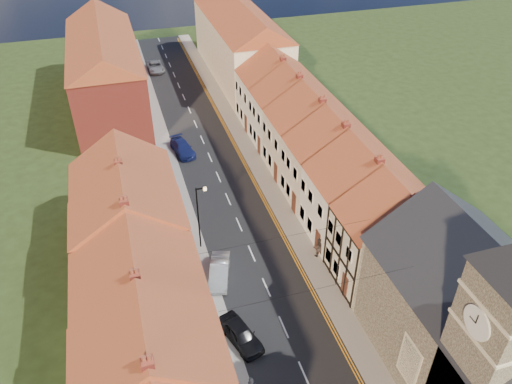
{
  "coord_description": "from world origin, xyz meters",
  "views": [
    {
      "loc": [
        -8.61,
        -11.62,
        28.4
      ],
      "look_at": [
        1.49,
        21.68,
        3.5
      ],
      "focal_mm": 35.0,
      "sensor_mm": 36.0,
      "label": 1
    }
  ],
  "objects_px": {
    "car_mid": "(219,271)",
    "pedestrian_right": "(318,247)",
    "lamppost": "(199,214)",
    "church": "(477,312)",
    "car_distant": "(155,67)",
    "car_near": "(241,334)",
    "car_far": "(183,148)"
  },
  "relations": [
    {
      "from": "car_mid",
      "to": "pedestrian_right",
      "type": "bearing_deg",
      "value": 17.76
    },
    {
      "from": "church",
      "to": "lamppost",
      "type": "bearing_deg",
      "value": 128.3
    },
    {
      "from": "car_far",
      "to": "lamppost",
      "type": "bearing_deg",
      "value": -104.91
    },
    {
      "from": "church",
      "to": "car_distant",
      "type": "xyz_separation_m",
      "value": [
        -11.71,
        57.0,
        -5.23
      ]
    },
    {
      "from": "church",
      "to": "pedestrian_right",
      "type": "height_order",
      "value": "church"
    },
    {
      "from": "car_mid",
      "to": "car_distant",
      "type": "relative_size",
      "value": 0.89
    },
    {
      "from": "lamppost",
      "to": "car_distant",
      "type": "bearing_deg",
      "value": 87.93
    },
    {
      "from": "lamppost",
      "to": "car_far",
      "type": "distance_m",
      "value": 16.07
    },
    {
      "from": "lamppost",
      "to": "car_mid",
      "type": "bearing_deg",
      "value": -81.11
    },
    {
      "from": "church",
      "to": "car_distant",
      "type": "height_order",
      "value": "church"
    },
    {
      "from": "lamppost",
      "to": "car_mid",
      "type": "xyz_separation_m",
      "value": [
        0.61,
        -3.91,
        -2.85
      ]
    },
    {
      "from": "church",
      "to": "car_mid",
      "type": "xyz_separation_m",
      "value": [
        -12.56,
        12.76,
        -5.19
      ]
    },
    {
      "from": "church",
      "to": "car_far",
      "type": "bearing_deg",
      "value": 110.27
    },
    {
      "from": "lamppost",
      "to": "car_far",
      "type": "bearing_deg",
      "value": 85.68
    },
    {
      "from": "car_near",
      "to": "car_mid",
      "type": "distance_m",
      "value": 6.33
    },
    {
      "from": "lamppost",
      "to": "car_near",
      "type": "relative_size",
      "value": 1.49
    },
    {
      "from": "lamppost",
      "to": "car_distant",
      "type": "xyz_separation_m",
      "value": [
        1.46,
        40.32,
        -2.89
      ]
    },
    {
      "from": "car_distant",
      "to": "lamppost",
      "type": "bearing_deg",
      "value": -94.3
    },
    {
      "from": "car_far",
      "to": "pedestrian_right",
      "type": "xyz_separation_m",
      "value": [
        7.72,
        -19.69,
        0.38
      ]
    },
    {
      "from": "lamppost",
      "to": "car_near",
      "type": "xyz_separation_m",
      "value": [
        0.61,
        -10.25,
        -2.85
      ]
    },
    {
      "from": "lamppost",
      "to": "pedestrian_right",
      "type": "distance_m",
      "value": 10.06
    },
    {
      "from": "church",
      "to": "car_mid",
      "type": "distance_m",
      "value": 18.64
    },
    {
      "from": "lamppost",
      "to": "pedestrian_right",
      "type": "bearing_deg",
      "value": -23.76
    },
    {
      "from": "car_near",
      "to": "car_mid",
      "type": "xyz_separation_m",
      "value": [
        0.0,
        6.33,
        -0.0
      ]
    },
    {
      "from": "car_mid",
      "to": "car_distant",
      "type": "bearing_deg",
      "value": 106.74
    },
    {
      "from": "church",
      "to": "pedestrian_right",
      "type": "xyz_separation_m",
      "value": [
        -4.26,
        12.75,
        -4.86
      ]
    },
    {
      "from": "car_mid",
      "to": "pedestrian_right",
      "type": "relative_size",
      "value": 2.32
    },
    {
      "from": "lamppost",
      "to": "car_far",
      "type": "xyz_separation_m",
      "value": [
        1.19,
        15.76,
        -2.9
      ]
    },
    {
      "from": "car_near",
      "to": "pedestrian_right",
      "type": "distance_m",
      "value": 10.44
    },
    {
      "from": "pedestrian_right",
      "to": "car_distant",
      "type": "bearing_deg",
      "value": -72.51
    },
    {
      "from": "car_near",
      "to": "car_far",
      "type": "distance_m",
      "value": 26.01
    },
    {
      "from": "car_far",
      "to": "car_near",
      "type": "bearing_deg",
      "value": -101.87
    }
  ]
}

